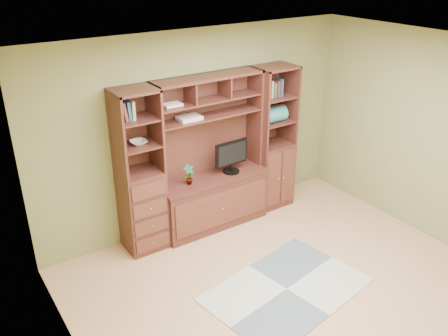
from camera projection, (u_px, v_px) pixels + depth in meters
room at (304, 189)px, 4.67m from camera, size 4.60×4.10×2.64m
center_hutch at (212, 156)px, 6.11m from camera, size 1.54×0.53×2.05m
left_tower at (140, 173)px, 5.64m from camera, size 0.50×0.45×2.05m
right_tower at (272, 138)px, 6.66m from camera, size 0.55×0.45×2.05m
rug at (287, 289)px, 5.28m from camera, size 1.90×1.43×0.01m
monitor at (231, 151)px, 6.22m from camera, size 0.50×0.24×0.61m
orchid at (189, 175)px, 5.96m from camera, size 0.14×0.10×0.27m
magazines at (189, 118)px, 5.81m from camera, size 0.29×0.21×0.04m
bowl at (139, 142)px, 5.48m from camera, size 0.19×0.19×0.05m
blanket_teal at (274, 115)px, 6.45m from camera, size 0.35×0.21×0.21m
blanket_red at (274, 112)px, 6.61m from camera, size 0.33×0.18×0.18m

